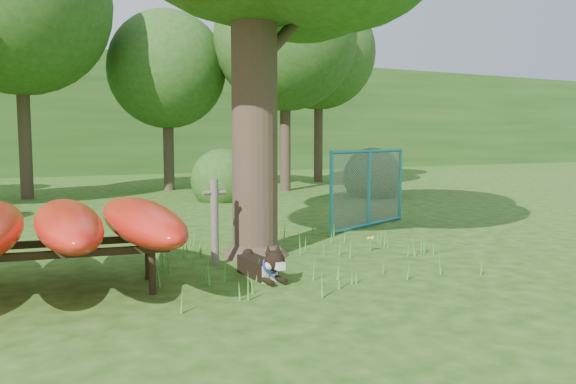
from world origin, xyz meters
name	(u,v)px	position (x,y,z in m)	size (l,w,h in m)	color
ground	(316,278)	(0.00, 0.00, 0.00)	(80.00, 80.00, 0.00)	#1F470E
wooden_post	(215,220)	(-0.91, 1.29, 0.65)	(0.33, 0.11, 1.22)	brown
kayak_rack	(29,226)	(-3.30, 0.75, 0.81)	(3.28, 3.46, 1.06)	black
husky_dog	(263,266)	(-0.62, 0.26, 0.17)	(0.32, 1.12, 0.49)	black
fence_section	(369,188)	(3.02, 3.20, 0.78)	(2.48, 1.13, 2.60)	teal
wildflower_clump	(370,239)	(1.59, 1.07, 0.20)	(0.12, 0.12, 0.25)	#469430
bg_tree_b	(19,4)	(-3.00, 12.00, 5.61)	(5.20, 5.20, 8.22)	#37291E
bg_tree_c	(167,70)	(1.50, 13.00, 4.11)	(4.00, 4.00, 6.12)	#37291E
bg_tree_d	(285,39)	(5.00, 11.00, 5.08)	(4.80, 4.80, 7.50)	#37291E
bg_tree_e	(319,53)	(8.00, 14.00, 5.23)	(4.60, 4.60, 7.55)	#37291E
shrub_right	(372,197)	(6.50, 8.00, 0.00)	(1.80, 1.80, 1.80)	#244D19
shrub_mid	(223,201)	(2.00, 9.00, 0.00)	(1.80, 1.80, 1.80)	#244D19
wooded_hillside	(74,117)	(0.00, 28.00, 3.00)	(80.00, 12.00, 6.00)	#244D19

